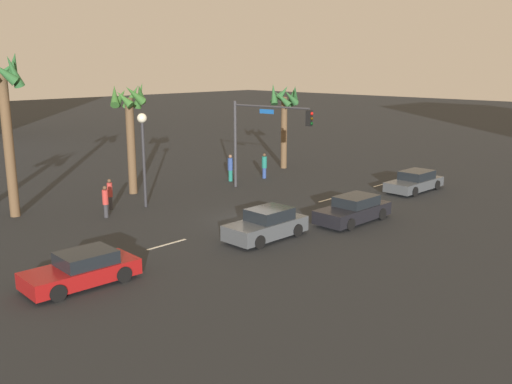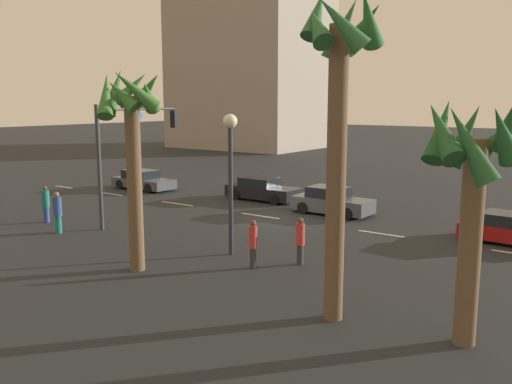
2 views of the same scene
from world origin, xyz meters
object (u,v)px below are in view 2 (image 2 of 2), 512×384
(car_0, at_px, (143,180))
(streetlamp, at_px, (230,156))
(car_1, at_px, (331,202))
(pedestrian_3, at_px, (253,242))
(car_2, at_px, (262,190))
(pedestrian_0, at_px, (300,240))
(pedestrian_2, at_px, (58,212))
(palm_tree_0, at_px, (340,93))
(palm_tree_3, at_px, (131,124))
(palm_tree_2, at_px, (471,169))
(building_3, at_px, (251,67))
(traffic_signal, at_px, (130,141))
(pedestrian_1, at_px, (46,203))

(car_0, bearing_deg, streetlamp, 148.31)
(car_0, relative_size, car_1, 1.09)
(pedestrian_3, bearing_deg, car_2, -56.52)
(pedestrian_0, xyz_separation_m, pedestrian_2, (11.57, 2.27, 0.07))
(palm_tree_0, height_order, palm_tree_3, palm_tree_0)
(pedestrian_2, xyz_separation_m, palm_tree_0, (-14.97, 1.54, 5.18))
(palm_tree_0, bearing_deg, car_2, -48.92)
(palm_tree_2, distance_m, building_3, 61.03)
(car_0, height_order, pedestrian_2, pedestrian_2)
(palm_tree_3, bearing_deg, traffic_signal, -41.20)
(car_2, height_order, palm_tree_0, palm_tree_0)
(car_2, relative_size, traffic_signal, 0.76)
(car_0, xyz_separation_m, palm_tree_2, (-24.69, 12.30, 3.79))
(pedestrian_2, bearing_deg, streetlamp, -167.98)
(palm_tree_3, bearing_deg, palm_tree_2, -177.20)
(traffic_signal, height_order, palm_tree_2, palm_tree_2)
(car_0, xyz_separation_m, palm_tree_3, (-13.47, 12.85, 4.59))
(pedestrian_1, relative_size, pedestrian_2, 0.96)
(car_0, height_order, pedestrian_0, pedestrian_0)
(pedestrian_3, bearing_deg, palm_tree_2, 165.44)
(streetlamp, xyz_separation_m, pedestrian_1, (11.11, 0.81, -2.95))
(traffic_signal, bearing_deg, car_2, -102.58)
(pedestrian_3, bearing_deg, palm_tree_3, 37.85)
(car_1, relative_size, traffic_signal, 0.70)
(pedestrian_2, distance_m, palm_tree_0, 15.92)
(car_1, height_order, car_2, car_1)
(pedestrian_0, distance_m, palm_tree_2, 8.32)
(streetlamp, height_order, palm_tree_2, palm_tree_2)
(pedestrian_0, relative_size, palm_tree_3, 0.25)
(pedestrian_3, bearing_deg, palm_tree_0, 152.12)
(streetlamp, height_order, pedestrian_2, streetlamp)
(palm_tree_2, bearing_deg, car_0, -26.48)
(car_1, distance_m, streetlamp, 9.93)
(streetlamp, bearing_deg, palm_tree_2, 162.64)
(traffic_signal, bearing_deg, palm_tree_0, 159.42)
(car_2, xyz_separation_m, pedestrian_3, (-7.70, 11.64, 0.32))
(car_2, xyz_separation_m, palm_tree_2, (-15.58, 13.69, 3.77))
(palm_tree_0, distance_m, building_3, 59.03)
(pedestrian_1, distance_m, palm_tree_0, 18.38)
(car_1, distance_m, pedestrian_1, 14.73)
(pedestrian_3, xyz_separation_m, palm_tree_3, (3.34, 2.59, 4.24))
(car_1, distance_m, building_3, 45.79)
(car_1, height_order, palm_tree_0, palm_tree_0)
(car_0, xyz_separation_m, traffic_signal, (-7.17, 7.33, 3.44))
(traffic_signal, xyz_separation_m, pedestrian_1, (3.25, 2.76, -3.08))
(pedestrian_2, bearing_deg, building_3, -64.21)
(traffic_signal, xyz_separation_m, palm_tree_0, (-14.19, 5.33, 2.14))
(car_1, distance_m, car_2, 5.59)
(streetlamp, relative_size, palm_tree_0, 0.62)
(streetlamp, height_order, pedestrian_3, streetlamp)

